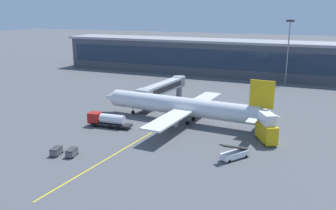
% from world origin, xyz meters
% --- Properties ---
extents(ground_plane, '(700.00, 700.00, 0.00)m').
position_xyz_m(ground_plane, '(0.00, 0.00, 0.00)').
color(ground_plane, '#515459').
extents(apron_lead_in_line, '(6.52, 79.78, 0.01)m').
position_xyz_m(apron_lead_in_line, '(2.83, 2.00, 0.00)').
color(apron_lead_in_line, yellow).
rests_on(apron_lead_in_line, ground_plane).
extents(terminal_building, '(170.19, 18.12, 14.75)m').
position_xyz_m(terminal_building, '(9.25, 78.38, 7.39)').
color(terminal_building, '#424751').
rests_on(terminal_building, ground_plane).
extents(main_airliner, '(47.91, 38.05, 12.26)m').
position_xyz_m(main_airliner, '(6.05, 7.39, 4.06)').
color(main_airliner, white).
rests_on(main_airliner, ground_plane).
extents(jet_bridge, '(5.75, 24.81, 6.75)m').
position_xyz_m(jet_bridge, '(-5.20, 21.65, 5.06)').
color(jet_bridge, '#B2B7BC').
rests_on(jet_bridge, ground_plane).
extents(fuel_tanker, '(10.96, 3.34, 3.25)m').
position_xyz_m(fuel_tanker, '(-9.27, -3.45, 1.75)').
color(fuel_tanker, '#232326').
rests_on(fuel_tanker, ground_plane).
extents(belt_loader, '(4.97, 6.46, 3.49)m').
position_xyz_m(belt_loader, '(23.31, -10.56, 0.99)').
color(belt_loader, white).
rests_on(belt_loader, ground_plane).
extents(catering_lift, '(5.51, 7.15, 6.30)m').
position_xyz_m(catering_lift, '(27.38, 1.10, 3.07)').
color(catering_lift, yellow).
rests_on(catering_lift, ground_plane).
extents(baggage_cart_0, '(2.10, 2.91, 1.48)m').
position_xyz_m(baggage_cart_0, '(-8.93, -22.21, 0.78)').
color(baggage_cart_0, '#595B60').
rests_on(baggage_cart_0, ground_plane).
extents(baggage_cart_1, '(2.10, 2.91, 1.48)m').
position_xyz_m(baggage_cart_1, '(-5.80, -21.54, 0.78)').
color(baggage_cart_1, '#595B60').
rests_on(baggage_cart_1, ground_plane).
extents(apron_light_mast_0, '(2.80, 0.50, 23.70)m').
position_xyz_m(apron_light_mast_0, '(25.03, 66.42, 13.84)').
color(apron_light_mast_0, gray).
rests_on(apron_light_mast_0, ground_plane).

